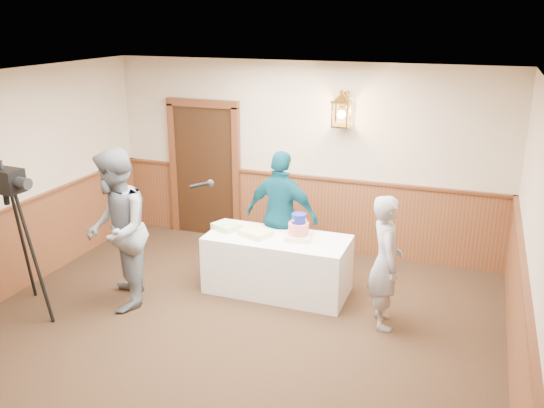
# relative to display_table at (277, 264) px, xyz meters

# --- Properties ---
(ground) EXTENTS (7.00, 7.00, 0.00)m
(ground) POSITION_rel_display_table_xyz_m (-0.18, -1.90, -0.38)
(ground) COLOR black
(ground) RESTS_ON ground
(room_shell) EXTENTS (6.02, 7.02, 2.81)m
(room_shell) POSITION_rel_display_table_xyz_m (-0.23, -1.45, 1.15)
(room_shell) COLOR #C0AC90
(room_shell) RESTS_ON ground
(display_table) EXTENTS (1.80, 0.80, 0.75)m
(display_table) POSITION_rel_display_table_xyz_m (0.00, 0.00, 0.00)
(display_table) COLOR white
(display_table) RESTS_ON ground
(tiered_cake) EXTENTS (0.36, 0.36, 0.33)m
(tiered_cake) POSITION_rel_display_table_xyz_m (0.27, 0.04, 0.50)
(tiered_cake) COLOR beige
(tiered_cake) RESTS_ON display_table
(sheet_cake_yellow) EXTENTS (0.45, 0.40, 0.08)m
(sheet_cake_yellow) POSITION_rel_display_table_xyz_m (-0.27, -0.05, 0.41)
(sheet_cake_yellow) COLOR #F1F090
(sheet_cake_yellow) RESTS_ON display_table
(sheet_cake_green) EXTENTS (0.41, 0.37, 0.08)m
(sheet_cake_green) POSITION_rel_display_table_xyz_m (-0.72, 0.03, 0.41)
(sheet_cake_green) COLOR #B3DE9D
(sheet_cake_green) RESTS_ON display_table
(interviewer) EXTENTS (1.65, 1.20, 1.96)m
(interviewer) POSITION_rel_display_table_xyz_m (-1.67, -1.01, 0.61)
(interviewer) COLOR slate
(interviewer) RESTS_ON ground
(baker) EXTENTS (0.54, 0.66, 1.56)m
(baker) POSITION_rel_display_table_xyz_m (1.42, -0.37, 0.40)
(baker) COLOR gray
(baker) RESTS_ON ground
(assistant_p) EXTENTS (1.07, 0.55, 1.75)m
(assistant_p) POSITION_rel_display_table_xyz_m (-0.10, 0.44, 0.50)
(assistant_p) COLOR #0A4356
(assistant_p) RESTS_ON ground
(tv_camera_rig) EXTENTS (0.71, 0.66, 1.80)m
(tv_camera_rig) POSITION_rel_display_table_xyz_m (-2.66, -1.62, 0.43)
(tv_camera_rig) COLOR black
(tv_camera_rig) RESTS_ON ground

